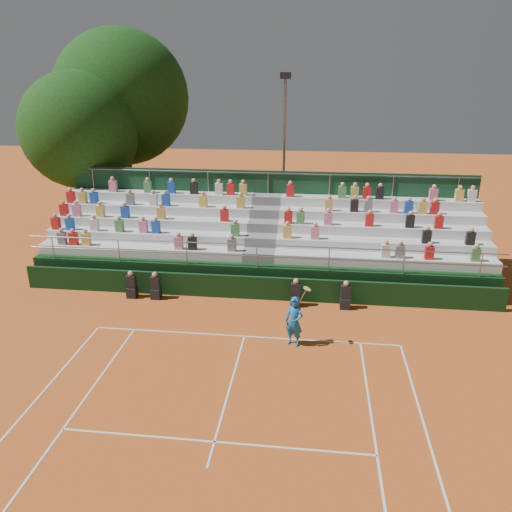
# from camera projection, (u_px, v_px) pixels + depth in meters

# --- Properties ---
(ground) EXTENTS (90.00, 90.00, 0.00)m
(ground) POSITION_uv_depth(u_px,v_px,m) (244.00, 336.00, 17.93)
(ground) COLOR #C95B21
(ground) RESTS_ON ground
(courtside_wall) EXTENTS (20.00, 0.15, 1.00)m
(courtside_wall) POSITION_uv_depth(u_px,v_px,m) (255.00, 288.00, 20.74)
(courtside_wall) COLOR black
(courtside_wall) RESTS_ON ground
(line_officials) EXTENTS (9.26, 0.40, 1.19)m
(line_officials) POSITION_uv_depth(u_px,v_px,m) (230.00, 292.00, 20.44)
(line_officials) COLOR black
(line_officials) RESTS_ON ground
(grandstand) EXTENTS (20.00, 5.20, 4.40)m
(grandstand) POSITION_uv_depth(u_px,v_px,m) (263.00, 249.00, 23.56)
(grandstand) COLOR black
(grandstand) RESTS_ON ground
(tennis_player) EXTENTS (0.92, 0.65, 2.22)m
(tennis_player) POSITION_uv_depth(u_px,v_px,m) (294.00, 321.00, 17.09)
(tennis_player) COLOR #1661A8
(tennis_player) RESTS_ON ground
(tree_west) EXTENTS (6.29, 6.29, 9.10)m
(tree_west) POSITION_uv_depth(u_px,v_px,m) (80.00, 130.00, 27.04)
(tree_west) COLOR #3D2316
(tree_west) RESTS_ON ground
(tree_east) EXTENTS (7.84, 7.84, 11.42)m
(tree_east) POSITION_uv_depth(u_px,v_px,m) (122.00, 98.00, 29.46)
(tree_east) COLOR #3D2316
(tree_east) RESTS_ON ground
(floodlight_mast) EXTENTS (0.60, 0.25, 8.92)m
(floodlight_mast) POSITION_uv_depth(u_px,v_px,m) (284.00, 142.00, 28.48)
(floodlight_mast) COLOR gray
(floodlight_mast) RESTS_ON ground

